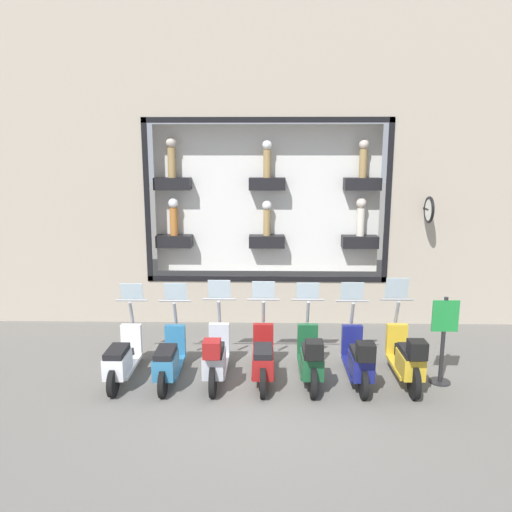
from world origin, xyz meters
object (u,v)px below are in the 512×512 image
object	(u,v)px
scooter_white_6	(122,358)
shop_sign_post	(443,338)
scooter_red_3	(263,358)
scooter_silver_4	(216,357)
scooter_teal_5	(169,359)
scooter_yellow_0	(407,358)
scooter_navy_1	(359,359)
scooter_green_2	(311,358)

from	to	relation	value
scooter_white_6	shop_sign_post	bearing A→B (deg)	-89.55
scooter_red_3	scooter_silver_4	xyz separation A→B (m)	(-0.06, 0.82, 0.04)
scooter_white_6	scooter_silver_4	bearing A→B (deg)	-91.81
scooter_teal_5	scooter_white_6	distance (m)	0.82
scooter_yellow_0	scooter_red_3	xyz separation A→B (m)	(0.05, 2.46, -0.05)
scooter_navy_1	scooter_silver_4	world-z (taller)	scooter_silver_4
scooter_teal_5	scooter_green_2	bearing A→B (deg)	-91.22
shop_sign_post	scooter_navy_1	bearing A→B (deg)	94.04
scooter_silver_4	shop_sign_post	bearing A→B (deg)	-88.60
scooter_navy_1	scooter_teal_5	xyz separation A→B (m)	(0.06, 3.28, -0.05)
scooter_yellow_0	scooter_navy_1	distance (m)	0.82
scooter_green_2	scooter_silver_4	distance (m)	1.64
scooter_yellow_0	shop_sign_post	world-z (taller)	scooter_yellow_0
scooter_silver_4	shop_sign_post	world-z (taller)	scooter_silver_4
scooter_green_2	scooter_silver_4	size ratio (longest dim) A/B	1.00
scooter_silver_4	scooter_white_6	bearing A→B (deg)	88.19
scooter_white_6	scooter_yellow_0	bearing A→B (deg)	-90.54
scooter_yellow_0	scooter_white_6	xyz separation A→B (m)	(0.05, 4.92, -0.07)
scooter_red_3	scooter_silver_4	size ratio (longest dim) A/B	1.00
scooter_navy_1	scooter_silver_4	xyz separation A→B (m)	(0.01, 2.46, 0.01)
scooter_yellow_0	scooter_teal_5	distance (m)	4.10
scooter_navy_1	shop_sign_post	distance (m)	1.50
scooter_green_2	scooter_teal_5	bearing A→B (deg)	88.78
scooter_red_3	scooter_teal_5	size ratio (longest dim) A/B	1.01
scooter_navy_1	scooter_red_3	distance (m)	1.64
scooter_white_6	shop_sign_post	distance (m)	5.57
scooter_green_2	scooter_red_3	size ratio (longest dim) A/B	1.00
scooter_silver_4	shop_sign_post	size ratio (longest dim) A/B	1.17
scooter_navy_1	scooter_red_3	xyz separation A→B (m)	(0.07, 1.64, -0.03)
scooter_navy_1	scooter_green_2	xyz separation A→B (m)	(0.01, 0.82, 0.01)
scooter_green_2	scooter_white_6	bearing A→B (deg)	89.07
scooter_yellow_0	scooter_red_3	distance (m)	2.46
scooter_navy_1	scooter_red_3	world-z (taller)	scooter_red_3
scooter_navy_1	scooter_green_2	world-z (taller)	scooter_navy_1
scooter_red_3	scooter_yellow_0	bearing A→B (deg)	-91.23
scooter_navy_1	scooter_silver_4	size ratio (longest dim) A/B	1.00
scooter_yellow_0	scooter_silver_4	world-z (taller)	scooter_yellow_0
scooter_yellow_0	scooter_green_2	size ratio (longest dim) A/B	1.00
shop_sign_post	scooter_silver_4	bearing A→B (deg)	91.40
scooter_navy_1	scooter_silver_4	distance (m)	2.46
scooter_red_3	shop_sign_post	xyz separation A→B (m)	(0.04, -3.09, 0.39)
scooter_red_3	scooter_teal_5	distance (m)	1.64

